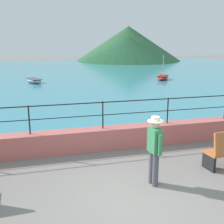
# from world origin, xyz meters

# --- Properties ---
(ground_plane) EXTENTS (120.00, 120.00, 0.00)m
(ground_plane) POSITION_xyz_m (0.00, 0.00, 0.00)
(ground_plane) COLOR slate
(promenade_wall) EXTENTS (20.00, 0.56, 0.70)m
(promenade_wall) POSITION_xyz_m (0.00, 3.20, 0.35)
(promenade_wall) COLOR #BC605B
(promenade_wall) RESTS_ON ground
(railing) EXTENTS (18.44, 0.04, 0.90)m
(railing) POSITION_xyz_m (0.00, 3.20, 1.34)
(railing) COLOR black
(railing) RESTS_ON promenade_wall
(lake_water) EXTENTS (64.00, 44.32, 0.06)m
(lake_water) POSITION_xyz_m (0.00, 25.84, 0.03)
(lake_water) COLOR teal
(lake_water) RESTS_ON ground
(hill_main) EXTENTS (19.35, 19.35, 6.23)m
(hill_main) POSITION_xyz_m (14.58, 45.10, 3.11)
(hill_main) COLOR #285633
(hill_main) RESTS_ON ground
(hill_secondary) EXTENTS (17.77, 17.77, 4.74)m
(hill_secondary) POSITION_xyz_m (13.90, 42.99, 2.37)
(hill_secondary) COLOR #1E4C2D
(hill_secondary) RESTS_ON ground
(person_walking) EXTENTS (0.38, 0.57, 1.75)m
(person_walking) POSITION_xyz_m (0.66, 0.51, 0.98)
(person_walking) COLOR #4C4C56
(person_walking) RESTS_ON ground
(boat_1) EXTENTS (2.06, 2.40, 2.25)m
(boat_1) POSITION_xyz_m (9.22, 18.38, 0.26)
(boat_1) COLOR red
(boat_1) RESTS_ON lake_water
(boat_2) EXTENTS (1.66, 2.47, 0.36)m
(boat_2) POSITION_xyz_m (-2.29, 19.28, 0.26)
(boat_2) COLOR gray
(boat_2) RESTS_ON lake_water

